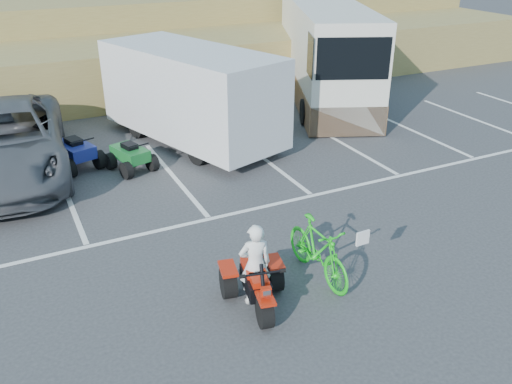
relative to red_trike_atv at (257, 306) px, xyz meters
name	(u,v)px	position (x,y,z in m)	size (l,w,h in m)	color
ground	(257,274)	(0.42, 0.88, 0.00)	(100.00, 100.00, 0.00)	#353538
parking_stripes	(217,184)	(1.29, 4.94, 0.00)	(28.00, 5.16, 0.01)	white
grass_embankment	(90,50)	(0.42, 16.36, 1.42)	(40.00, 8.50, 3.10)	olive
red_trike_atv	(257,306)	(0.00, 0.00, 0.00)	(1.11, 1.48, 0.96)	#B61F0A
rider	(255,264)	(0.03, 0.15, 0.76)	(0.56, 0.37, 1.53)	white
green_dirt_bike	(318,250)	(1.40, 0.32, 0.58)	(0.54, 1.93, 1.16)	#14BF19
grey_pickup	(4,142)	(-3.43, 7.94, 0.91)	(3.03, 6.56, 1.82)	#4C4E54
cargo_trailer	(191,93)	(1.81, 8.12, 1.52)	(4.16, 6.46, 2.80)	silver
rv_motorhome	(325,58)	(8.07, 10.64, 1.48)	(5.94, 9.67, 3.41)	silver
quad_atv_blue	(78,167)	(-1.75, 7.61, 0.00)	(1.07, 1.44, 0.94)	navy
quad_atv_green	(132,170)	(-0.45, 6.81, 0.00)	(0.97, 1.29, 0.85)	#166126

